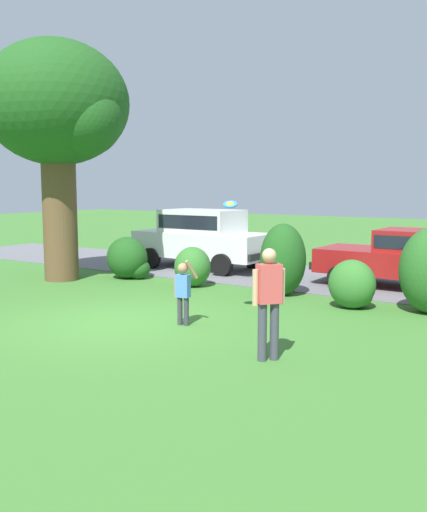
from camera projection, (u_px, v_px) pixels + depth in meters
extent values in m
plane|color=#3D752D|center=(118.00, 322.00, 11.19)|extent=(80.00, 80.00, 0.00)
cube|color=slate|center=(278.00, 275.00, 16.96)|extent=(28.00, 4.40, 0.02)
cylinder|color=brown|center=(60.00, 214.00, 16.01)|extent=(0.96, 0.96, 3.75)
ellipsoid|color=#1E511C|center=(56.00, 103.00, 15.63)|extent=(4.04, 4.04, 3.43)
ellipsoid|color=#1E511C|center=(85.00, 119.00, 15.08)|extent=(1.99, 1.99, 1.99)
ellipsoid|color=#1E511C|center=(69.00, 126.00, 16.79)|extent=(1.83, 1.83, 1.83)
ellipsoid|color=#1E511C|center=(127.00, 258.00, 16.39)|extent=(1.24, 1.09, 1.21)
ellipsoid|color=#1E511C|center=(139.00, 269.00, 16.34)|extent=(0.66, 0.66, 0.60)
ellipsoid|color=#33702B|center=(193.00, 267.00, 15.06)|extent=(0.99, 0.95, 1.07)
ellipsoid|color=#1E511C|center=(283.00, 260.00, 13.82)|extent=(1.12, 1.14, 1.77)
ellipsoid|color=#1E511C|center=(273.00, 279.00, 14.15)|extent=(0.79, 0.79, 0.71)
ellipsoid|color=#33702B|center=(352.00, 284.00, 12.36)|extent=(1.04, 0.87, 1.08)
ellipsoid|color=#33702B|center=(358.00, 295.00, 12.45)|extent=(0.64, 0.64, 0.58)
cube|color=maroon|center=(400.00, 263.00, 14.81)|extent=(4.22, 1.89, 0.64)
cube|color=maroon|center=(414.00, 240.00, 14.56)|extent=(1.70, 1.64, 0.56)
cube|color=black|center=(414.00, 240.00, 14.56)|extent=(1.57, 1.66, 0.34)
cylinder|color=black|center=(339.00, 277.00, 14.81)|extent=(0.60, 0.23, 0.60)
cylinder|color=black|center=(364.00, 269.00, 16.35)|extent=(0.60, 0.23, 0.60)
cube|color=black|center=(324.00, 262.00, 16.02)|extent=(0.14, 1.75, 0.20)
cube|color=white|center=(202.00, 244.00, 18.29)|extent=(4.53, 1.92, 0.80)
cube|color=white|center=(202.00, 221.00, 18.19)|extent=(2.51, 1.67, 0.72)
cube|color=black|center=(202.00, 221.00, 18.19)|extent=(2.31, 1.68, 0.43)
cylinder|color=black|center=(151.00, 258.00, 18.36)|extent=(0.68, 0.23, 0.68)
cylinder|color=black|center=(186.00, 253.00, 19.90)|extent=(0.68, 0.23, 0.68)
cylinder|color=black|center=(222.00, 265.00, 16.79)|extent=(0.68, 0.23, 0.68)
cylinder|color=black|center=(254.00, 258.00, 18.33)|extent=(0.68, 0.23, 0.68)
cube|color=black|center=(149.00, 246.00, 19.60)|extent=(0.15, 1.75, 0.20)
cube|color=black|center=(264.00, 255.00, 17.02)|extent=(0.15, 1.75, 0.20)
cylinder|color=#383842|center=(180.00, 311.00, 10.91)|extent=(0.10, 0.10, 0.55)
cylinder|color=#383842|center=(186.00, 312.00, 10.85)|extent=(0.10, 0.10, 0.55)
cube|color=#4C7FCC|center=(183.00, 286.00, 10.82)|extent=(0.28, 0.19, 0.44)
sphere|color=#A37556|center=(183.00, 268.00, 10.78)|extent=(0.20, 0.20, 0.20)
cylinder|color=#A37556|center=(191.00, 270.00, 10.76)|extent=(0.18, 0.26, 0.39)
cylinder|color=#A37556|center=(176.00, 288.00, 10.90)|extent=(0.07, 0.07, 0.36)
cylinder|color=#337FDB|center=(230.00, 204.00, 11.15)|extent=(0.30, 0.27, 0.19)
cylinder|color=yellow|center=(230.00, 204.00, 11.15)|extent=(0.17, 0.15, 0.12)
cylinder|color=#3F3F4C|center=(262.00, 332.00, 8.64)|extent=(0.14, 0.14, 0.90)
cylinder|color=#3F3F4C|center=(274.00, 331.00, 8.69)|extent=(0.14, 0.14, 0.90)
cube|color=#DB4C4C|center=(269.00, 284.00, 8.57)|extent=(0.40, 0.42, 0.60)
sphere|color=tan|center=(269.00, 255.00, 8.52)|extent=(0.22, 0.22, 0.22)
cylinder|color=tan|center=(255.00, 288.00, 8.52)|extent=(0.09, 0.09, 0.55)
cylinder|color=tan|center=(282.00, 286.00, 8.64)|extent=(0.09, 0.09, 0.55)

